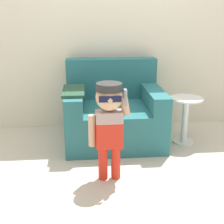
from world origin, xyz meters
TOP-DOWN VIEW (x-y plane):
  - ground_plane at (0.00, 0.00)m, footprint 10.00×10.00m
  - wall_back at (0.00, 0.63)m, footprint 10.00×0.05m
  - armchair at (-0.07, 0.12)m, footprint 1.07×0.90m
  - person_child at (-0.19, -0.75)m, footprint 0.35×0.26m
  - side_table at (0.71, -0.04)m, footprint 0.36×0.36m

SIDE VIEW (x-z plane):
  - ground_plane at x=0.00m, z-range 0.00..0.00m
  - side_table at x=0.71m, z-range 0.05..0.57m
  - armchair at x=-0.07m, z-range -0.13..0.76m
  - person_child at x=-0.19m, z-range 0.14..1.01m
  - wall_back at x=0.00m, z-range 0.00..2.60m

